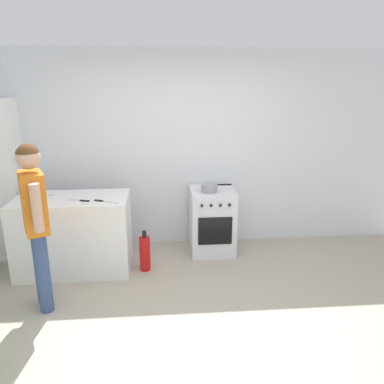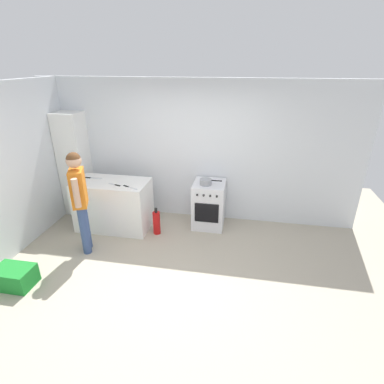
{
  "view_description": "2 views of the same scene",
  "coord_description": "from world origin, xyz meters",
  "px_view_note": "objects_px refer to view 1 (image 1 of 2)",
  "views": [
    {
      "loc": [
        -0.3,
        -3.02,
        2.18
      ],
      "look_at": [
        0.04,
        0.97,
        1.0
      ],
      "focal_mm": 35.0,
      "sensor_mm": 36.0,
      "label": 1
    },
    {
      "loc": [
        0.94,
        -3.35,
        2.86
      ],
      "look_at": [
        0.18,
        0.76,
        1.02
      ],
      "focal_mm": 28.0,
      "sensor_mm": 36.0,
      "label": 2
    }
  ],
  "objects_px": {
    "knife_carving": "(38,196)",
    "larder_cabinet": "(1,181)",
    "person": "(35,214)",
    "oven_left": "(212,220)",
    "knife_utility": "(80,200)",
    "knife_chef": "(105,202)",
    "pot": "(209,188)",
    "fire_extinguisher": "(145,253)"
  },
  "relations": [
    {
      "from": "knife_carving",
      "to": "larder_cabinet",
      "type": "distance_m",
      "value": 0.68
    },
    {
      "from": "person",
      "to": "oven_left",
      "type": "bearing_deg",
      "value": 32.54
    },
    {
      "from": "knife_carving",
      "to": "knife_utility",
      "type": "distance_m",
      "value": 0.58
    },
    {
      "from": "knife_chef",
      "to": "oven_left",
      "type": "bearing_deg",
      "value": 23.94
    },
    {
      "from": "pot",
      "to": "larder_cabinet",
      "type": "height_order",
      "value": "larder_cabinet"
    },
    {
      "from": "oven_left",
      "to": "fire_extinguisher",
      "type": "distance_m",
      "value": 1.01
    },
    {
      "from": "pot",
      "to": "oven_left",
      "type": "bearing_deg",
      "value": 58.97
    },
    {
      "from": "pot",
      "to": "person",
      "type": "xyz_separation_m",
      "value": [
        -1.79,
        -1.09,
        0.09
      ]
    },
    {
      "from": "oven_left",
      "to": "larder_cabinet",
      "type": "distance_m",
      "value": 2.71
    },
    {
      "from": "pot",
      "to": "knife_utility",
      "type": "distance_m",
      "value": 1.57
    },
    {
      "from": "knife_chef",
      "to": "person",
      "type": "relative_size",
      "value": 0.18
    },
    {
      "from": "oven_left",
      "to": "knife_utility",
      "type": "relative_size",
      "value": 3.45
    },
    {
      "from": "pot",
      "to": "knife_utility",
      "type": "relative_size",
      "value": 1.58
    },
    {
      "from": "oven_left",
      "to": "person",
      "type": "height_order",
      "value": "person"
    },
    {
      "from": "oven_left",
      "to": "knife_chef",
      "type": "distance_m",
      "value": 1.48
    },
    {
      "from": "person",
      "to": "knife_chef",
      "type": "bearing_deg",
      "value": 47.16
    },
    {
      "from": "pot",
      "to": "knife_carving",
      "type": "bearing_deg",
      "value": -174.73
    },
    {
      "from": "pot",
      "to": "larder_cabinet",
      "type": "xyz_separation_m",
      "value": [
        -2.6,
        0.19,
        0.1
      ]
    },
    {
      "from": "knife_utility",
      "to": "larder_cabinet",
      "type": "xyz_separation_m",
      "value": [
        -1.08,
        0.61,
        0.1
      ]
    },
    {
      "from": "knife_carving",
      "to": "knife_chef",
      "type": "height_order",
      "value": "same"
    },
    {
      "from": "fire_extinguisher",
      "to": "larder_cabinet",
      "type": "relative_size",
      "value": 0.25
    },
    {
      "from": "knife_utility",
      "to": "person",
      "type": "xyz_separation_m",
      "value": [
        -0.27,
        -0.67,
        0.09
      ]
    },
    {
      "from": "knife_utility",
      "to": "knife_chef",
      "type": "xyz_separation_m",
      "value": [
        0.29,
        -0.06,
        -0.0
      ]
    },
    {
      "from": "knife_chef",
      "to": "person",
      "type": "bearing_deg",
      "value": -132.84
    },
    {
      "from": "knife_carving",
      "to": "knife_chef",
      "type": "distance_m",
      "value": 0.87
    },
    {
      "from": "larder_cabinet",
      "to": "oven_left",
      "type": "bearing_deg",
      "value": -2.21
    },
    {
      "from": "oven_left",
      "to": "knife_carving",
      "type": "xyz_separation_m",
      "value": [
        -2.1,
        -0.28,
        0.48
      ]
    },
    {
      "from": "person",
      "to": "pot",
      "type": "bearing_deg",
      "value": 31.3
    },
    {
      "from": "fire_extinguisher",
      "to": "person",
      "type": "bearing_deg",
      "value": -144.34
    },
    {
      "from": "knife_carving",
      "to": "knife_chef",
      "type": "xyz_separation_m",
      "value": [
        0.82,
        -0.29,
        0.0
      ]
    },
    {
      "from": "oven_left",
      "to": "pot",
      "type": "height_order",
      "value": "pot"
    },
    {
      "from": "knife_carving",
      "to": "larder_cabinet",
      "type": "height_order",
      "value": "larder_cabinet"
    },
    {
      "from": "knife_carving",
      "to": "knife_utility",
      "type": "height_order",
      "value": "same"
    },
    {
      "from": "oven_left",
      "to": "pot",
      "type": "distance_m",
      "value": 0.49
    },
    {
      "from": "fire_extinguisher",
      "to": "knife_chef",
      "type": "bearing_deg",
      "value": -167.62
    },
    {
      "from": "knife_utility",
      "to": "oven_left",
      "type": "bearing_deg",
      "value": 17.84
    },
    {
      "from": "oven_left",
      "to": "knife_chef",
      "type": "xyz_separation_m",
      "value": [
        -1.28,
        -0.57,
        0.48
      ]
    },
    {
      "from": "knife_utility",
      "to": "pot",
      "type": "bearing_deg",
      "value": 15.41
    },
    {
      "from": "larder_cabinet",
      "to": "knife_utility",
      "type": "bearing_deg",
      "value": -29.34
    },
    {
      "from": "knife_chef",
      "to": "knife_carving",
      "type": "bearing_deg",
      "value": 160.39
    },
    {
      "from": "pot",
      "to": "knife_carving",
      "type": "relative_size",
      "value": 1.17
    },
    {
      "from": "pot",
      "to": "fire_extinguisher",
      "type": "xyz_separation_m",
      "value": [
        -0.82,
        -0.39,
        -0.68
      ]
    }
  ]
}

